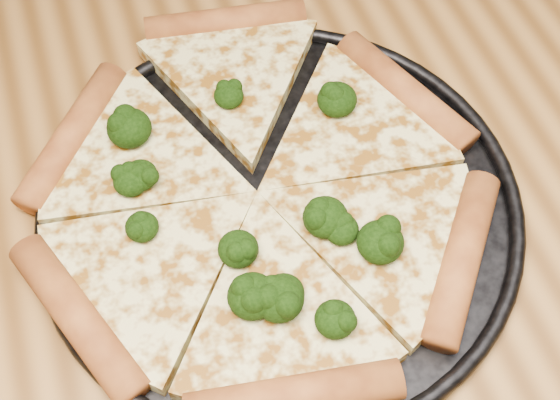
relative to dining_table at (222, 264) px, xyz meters
name	(u,v)px	position (x,y,z in m)	size (l,w,h in m)	color
dining_table	(222,264)	(0.00, 0.00, 0.00)	(1.20, 0.90, 0.75)	olive
pizza_pan	(280,205)	(0.05, -0.02, 0.10)	(0.39, 0.39, 0.02)	black
pizza	(256,189)	(0.04, 0.00, 0.11)	(0.39, 0.41, 0.03)	#DDD287
broccoli_florets	(260,217)	(0.03, -0.03, 0.12)	(0.22, 0.25, 0.03)	black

